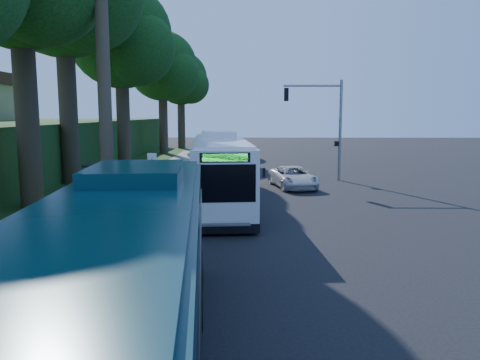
{
  "coord_description": "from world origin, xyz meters",
  "views": [
    {
      "loc": [
        -1.74,
        -22.93,
        4.68
      ],
      "look_at": [
        -2.08,
        1.0,
        1.28
      ],
      "focal_mm": 35.0,
      "sensor_mm": 36.0,
      "label": 1
    }
  ],
  "objects_px": {
    "white_bus": "(220,170)",
    "pickup": "(293,177)",
    "bus_shelter": "(120,180)",
    "teal_bus": "(123,289)"
  },
  "relations": [
    {
      "from": "white_bus",
      "to": "pickup",
      "type": "bearing_deg",
      "value": 48.16
    },
    {
      "from": "bus_shelter",
      "to": "pickup",
      "type": "distance_m",
      "value": 12.76
    },
    {
      "from": "bus_shelter",
      "to": "teal_bus",
      "type": "relative_size",
      "value": 0.26
    },
    {
      "from": "bus_shelter",
      "to": "white_bus",
      "type": "xyz_separation_m",
      "value": [
        4.14,
        3.65,
        0.01
      ]
    },
    {
      "from": "white_bus",
      "to": "pickup",
      "type": "relative_size",
      "value": 2.61
    },
    {
      "from": "white_bus",
      "to": "pickup",
      "type": "xyz_separation_m",
      "value": [
        4.34,
        5.81,
        -1.14
      ]
    },
    {
      "from": "white_bus",
      "to": "teal_bus",
      "type": "xyz_separation_m",
      "value": [
        -0.7,
        -16.27,
        -0.04
      ]
    },
    {
      "from": "teal_bus",
      "to": "white_bus",
      "type": "bearing_deg",
      "value": 82.21
    },
    {
      "from": "teal_bus",
      "to": "pickup",
      "type": "xyz_separation_m",
      "value": [
        5.04,
        22.09,
        -1.1
      ]
    },
    {
      "from": "white_bus",
      "to": "pickup",
      "type": "distance_m",
      "value": 7.35
    }
  ]
}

